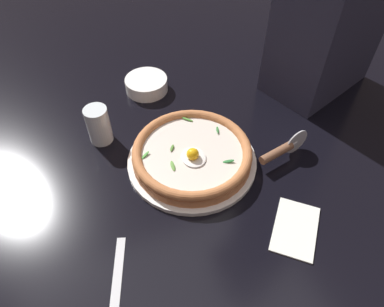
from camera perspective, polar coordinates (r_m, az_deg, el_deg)
ground_plane at (r=0.90m, az=2.44°, el=-2.32°), size 2.40×2.40×0.03m
pizza_plate at (r=0.89m, az=0.00°, el=-1.13°), size 0.32×0.32×0.01m
pizza at (r=0.87m, az=0.00°, el=0.03°), size 0.30×0.30×0.06m
side_bowl at (r=1.11m, az=-7.37°, el=11.02°), size 0.13×0.13×0.04m
pizza_cutter at (r=0.90m, az=14.31°, el=0.55°), size 0.04×0.15×0.07m
drinking_glass at (r=0.95m, az=-14.78°, el=4.14°), size 0.06×0.06×0.10m
folded_napkin at (r=0.81m, az=16.40°, el=-11.50°), size 0.16×0.16×0.01m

